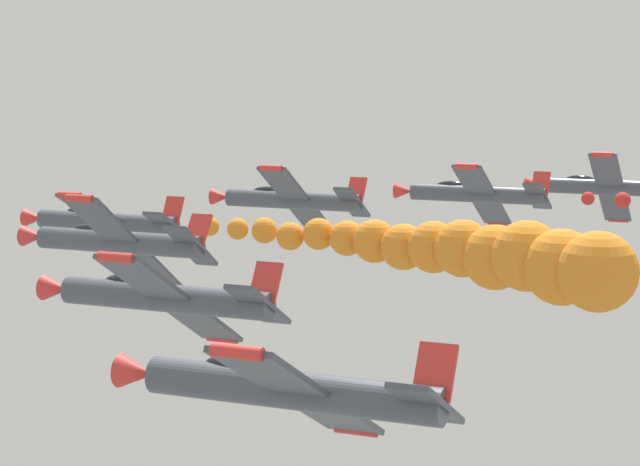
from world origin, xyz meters
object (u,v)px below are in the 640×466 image
object	(u,v)px
airplane_lead	(105,222)
airplane_left_inner	(116,241)
airplane_right_inner	(290,200)
airplane_trailing	(286,389)
airplane_high_slot	(603,187)
airplane_right_outer	(475,194)
airplane_left_outer	(162,297)

from	to	relation	value
airplane_lead	airplane_left_inner	size ratio (longest dim) A/B	1.00
airplane_lead	airplane_right_inner	size ratio (longest dim) A/B	1.00
airplane_trailing	airplane_high_slot	bearing A→B (deg)	0.77
airplane_right_inner	airplane_trailing	size ratio (longest dim) A/B	1.00
airplane_lead	airplane_right_inner	bearing A→B (deg)	-35.44
airplane_right_outer	airplane_trailing	world-z (taller)	airplane_right_outer
airplane_lead	airplane_right_inner	world-z (taller)	airplane_right_inner
airplane_lead	airplane_left_outer	world-z (taller)	airplane_left_outer
airplane_lead	airplane_left_outer	xyz separation A→B (m)	(-18.12, -14.54, -0.07)
airplane_left_outer	airplane_high_slot	bearing A→B (deg)	-11.22
airplane_left_outer	airplane_right_outer	world-z (taller)	airplane_right_outer
airplane_right_outer	airplane_trailing	size ratio (longest dim) A/B	1.00
airplane_left_inner	airplane_trailing	xyz separation A→B (m)	(-19.16, -18.00, -0.64)
airplane_high_slot	airplane_right_outer	bearing A→B (deg)	143.22
airplane_right_outer	airplane_high_slot	bearing A→B (deg)	-36.78
airplane_right_outer	airplane_high_slot	xyz separation A→B (m)	(9.03, -6.75, -0.10)
airplane_right_inner	airplane_right_outer	bearing A→B (deg)	-49.91
airplane_left_inner	airplane_right_inner	xyz separation A→B (m)	(18.52, -0.88, 0.22)
airplane_lead	airplane_right_outer	size ratio (longest dim) A/B	1.00
airplane_left_inner	airplane_right_outer	size ratio (longest dim) A/B	1.00
airplane_left_inner	airplane_left_outer	distance (m)	12.72
airplane_lead	airplane_high_slot	size ratio (longest dim) A/B	1.00
airplane_high_slot	airplane_trailing	bearing A→B (deg)	-179.23
airplane_trailing	airplane_left_outer	bearing A→B (deg)	45.63
airplane_high_slot	airplane_lead	bearing A→B (deg)	139.12
airplane_lead	airplane_right_inner	xyz separation A→B (m)	(10.04, -7.14, 0.57)
airplane_lead	airplane_left_inner	world-z (taller)	airplane_left_inner
airplane_right_inner	airplane_trailing	world-z (taller)	airplane_right_inner
airplane_left_inner	airplane_high_slot	distance (m)	39.62
airplane_trailing	airplane_lead	bearing A→B (deg)	41.28
airplane_left_inner	airplane_high_slot	world-z (taller)	airplane_high_slot
airplane_right_outer	airplane_trailing	xyz separation A→B (m)	(-45.79, -7.49, -0.87)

